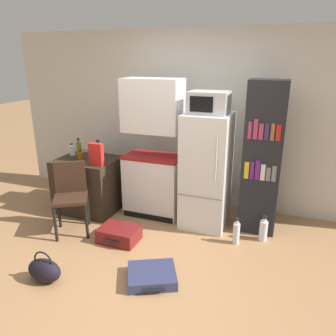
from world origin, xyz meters
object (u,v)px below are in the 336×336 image
(bottle_amber_beer, at_px, (81,156))
(bookshelf, at_px, (262,159))
(chair, at_px, (71,191))
(suitcase_small_flat, at_px, (152,276))
(bottle_clear_short, at_px, (72,150))
(bottle_olive_oil, at_px, (79,150))
(kitchen_hutch, at_px, (153,154))
(refrigerator, at_px, (206,171))
(water_bottle_middle, at_px, (236,233))
(microwave, at_px, (209,102))
(handbag, at_px, (44,270))
(side_table, at_px, (91,183))
(suitcase_large_flat, at_px, (119,234))
(bowl, at_px, (97,152))
(water_bottle_front, at_px, (263,230))
(cereal_box, at_px, (96,155))
(bottle_blue_soda, at_px, (98,150))

(bottle_amber_beer, bearing_deg, bookshelf, 8.50)
(bookshelf, distance_m, chair, 2.41)
(chair, xyz_separation_m, suitcase_small_flat, (1.35, -0.60, -0.49))
(bottle_amber_beer, bearing_deg, bottle_clear_short, 145.77)
(bottle_olive_oil, bearing_deg, kitchen_hutch, 13.27)
(refrigerator, distance_m, water_bottle_middle, 0.85)
(water_bottle_middle, bearing_deg, microwave, 142.97)
(handbag, height_order, water_bottle_middle, same)
(side_table, distance_m, bottle_olive_oil, 0.52)
(refrigerator, relative_size, suitcase_large_flat, 3.14)
(suitcase_large_flat, height_order, handbag, handbag)
(bottle_clear_short, bearing_deg, handbag, -64.13)
(bookshelf, xyz_separation_m, water_bottle_middle, (-0.19, -0.48, -0.80))
(kitchen_hutch, bearing_deg, bookshelf, 2.11)
(side_table, height_order, microwave, microwave)
(kitchen_hutch, xyz_separation_m, bookshelf, (1.42, 0.05, 0.07))
(bottle_olive_oil, relative_size, chair, 0.33)
(microwave, distance_m, bottle_clear_short, 2.13)
(bottle_clear_short, distance_m, bowl, 0.35)
(chair, distance_m, water_bottle_middle, 2.10)
(water_bottle_front, bearing_deg, kitchen_hutch, 171.31)
(bookshelf, bearing_deg, side_table, -174.84)
(bottle_amber_beer, distance_m, bowl, 0.37)
(side_table, bearing_deg, bottle_clear_short, 173.24)
(bottle_olive_oil, bearing_deg, water_bottle_front, 0.17)
(cereal_box, bearing_deg, water_bottle_front, 4.84)
(bookshelf, relative_size, suitcase_small_flat, 3.10)
(bowl, bearing_deg, water_bottle_front, -6.84)
(side_table, bearing_deg, microwave, 3.27)
(bookshelf, relative_size, handbag, 5.23)
(cereal_box, bearing_deg, bookshelf, 12.87)
(bottle_blue_soda, height_order, handbag, bottle_blue_soda)
(suitcase_large_flat, bearing_deg, side_table, 140.04)
(microwave, distance_m, bottle_olive_oil, 1.93)
(kitchen_hutch, bearing_deg, handbag, -103.17)
(microwave, bearing_deg, bottle_amber_beer, -172.02)
(bottle_clear_short, xyz_separation_m, water_bottle_middle, (2.47, -0.30, -0.70))
(bowl, xyz_separation_m, cereal_box, (0.30, -0.48, 0.13))
(bowl, relative_size, water_bottle_front, 0.51)
(bowl, relative_size, water_bottle_middle, 0.49)
(suitcase_small_flat, bearing_deg, bottle_clear_short, 117.75)
(bottle_blue_soda, height_order, cereal_box, cereal_box)
(chair, bearing_deg, cereal_box, 37.97)
(bowl, distance_m, chair, 0.93)
(suitcase_large_flat, bearing_deg, chair, 176.60)
(water_bottle_middle, bearing_deg, side_table, 172.94)
(handbag, bearing_deg, refrigerator, 55.83)
(suitcase_small_flat, bearing_deg, bottle_blue_soda, 109.55)
(kitchen_hutch, bearing_deg, microwave, -4.78)
(kitchen_hutch, distance_m, bottle_clear_short, 1.24)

